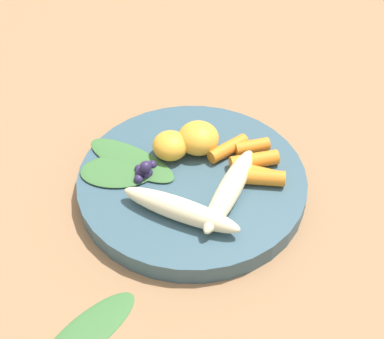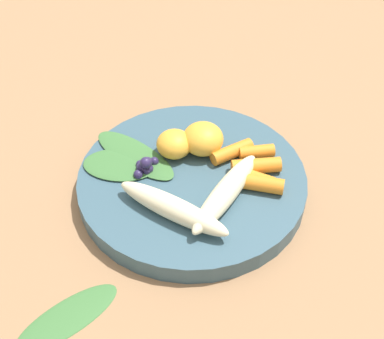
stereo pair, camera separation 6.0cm
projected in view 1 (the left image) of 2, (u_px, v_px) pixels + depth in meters
The scene contains 15 objects.
ground_plane at pixel (192, 189), 0.68m from camera, with size 2.40×2.40×0.00m, color #99704C.
bowl at pixel (192, 182), 0.67m from camera, with size 0.29×0.29×0.03m, color #385666.
banana_peeled_left at pixel (230, 189), 0.63m from camera, with size 0.15×0.03×0.03m, color beige.
banana_peeled_right at pixel (180, 209), 0.61m from camera, with size 0.15×0.03×0.03m, color beige.
orange_segment_near at pixel (170, 146), 0.68m from camera, with size 0.05×0.05×0.03m, color #F4A833.
orange_segment_far at pixel (198, 138), 0.69m from camera, with size 0.05×0.05×0.04m, color #F4A833.
carrot_front at pixel (263, 177), 0.65m from camera, with size 0.02×0.02×0.05m, color orange.
carrot_mid_left at pixel (254, 171), 0.66m from camera, with size 0.02×0.02×0.05m, color orange.
carrot_mid_right at pixel (254, 160), 0.67m from camera, with size 0.02×0.02×0.06m, color orange.
carrot_rear at pixel (252, 147), 0.69m from camera, with size 0.02×0.02×0.05m, color orange.
carrot_small at pixel (228, 148), 0.69m from camera, with size 0.02×0.02×0.06m, color orange.
blueberry_pile at pixel (145, 170), 0.66m from camera, with size 0.03×0.04×0.03m.
kale_leaf_left at pixel (131, 160), 0.68m from camera, with size 0.13×0.05×0.01m, color #3D7038.
kale_leaf_right at pixel (118, 171), 0.67m from camera, with size 0.09×0.06×0.01m, color #3D7038.
kale_leaf_stray at pixel (89, 329), 0.54m from camera, with size 0.12×0.04×0.01m, color #3D7038.
Camera 1 is at (-0.31, 0.36, 0.49)m, focal length 49.83 mm.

